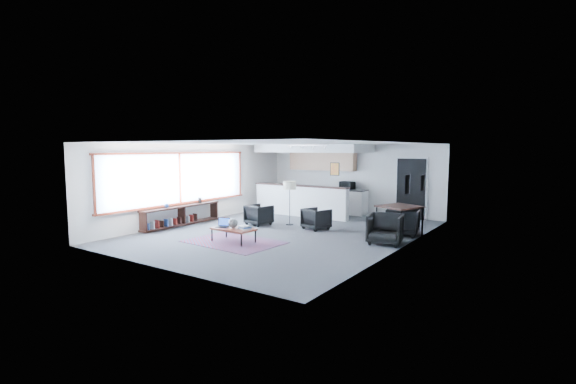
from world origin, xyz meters
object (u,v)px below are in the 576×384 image
Objects in this scene: coffee_table at (233,229)px; book_stack at (245,228)px; armchair_left at (259,214)px; floor_lamp at (290,187)px; ceramic_pot at (233,223)px; armchair_right at (316,218)px; dining_chair_far at (403,222)px; laptop at (223,224)px; microwave at (347,185)px; dining_chair_near at (385,230)px; dining_table at (400,208)px.

coffee_table is 3.26× the size of book_stack.
armchair_left is 1.31m from floor_lamp.
armchair_right is (0.92, 2.74, -0.15)m from ceramic_pot.
armchair_left is (-0.97, 2.32, -0.14)m from ceramic_pot.
ceramic_pot is 0.18× the size of floor_lamp.
coffee_table is 2.89m from armchair_right.
armchair_right is 2.55m from dining_chair_far.
laptop is at bearing -175.22° from book_stack.
microwave is (0.32, 6.00, 0.76)m from coffee_table.
floor_lamp is 2.72× the size of microwave.
book_stack is 5.99m from microwave.
laptop is 0.53× the size of dining_chair_near.
book_stack is 0.50× the size of armchair_left.
coffee_table is 1.66× the size of armchair_right.
armchair_left is 0.99× the size of dining_chair_far.
floor_lamp is (-0.20, 2.93, 0.88)m from coffee_table.
dining_table is at bearing -34.55° from microwave.
armchair_left is at bearing 115.64° from coffee_table.
microwave is at bearing 116.55° from dining_chair_near.
dining_chair_far is (0.00, 1.37, -0.00)m from dining_chair_near.
book_stack reaches higher than coffee_table.
coffee_table is at bearing 36.34° from dining_chair_far.
dining_table reaches higher than ceramic_pot.
ceramic_pot is at bearing -85.35° from microwave.
laptop is 4.24m from dining_chair_near.
laptop is at bearing -176.75° from coffee_table.
dining_chair_near reaches higher than coffee_table.
laptop is 0.30× the size of dining_table.
ceramic_pot is at bearing -173.56° from book_stack.
laptop reaches higher than coffee_table.
armchair_right is 3.39m from microwave.
coffee_table is 1.61× the size of dining_chair_near.
armchair_left reaches higher than armchair_right.
dining_table reaches higher than dining_chair_far.
laptop is 0.28× the size of floor_lamp.
ceramic_pot is 0.35× the size of dining_chair_far.
microwave is at bearing 63.72° from laptop.
dining_table is 1.79× the size of dining_chair_far.
dining_chair_near is (3.71, 2.06, -0.08)m from laptop.
laptop is 3.04m from floor_lamp.
laptop is at bearing -88.50° from microwave.
armchair_right reaches higher than laptop.
dining_chair_far is at bearing 48.15° from book_stack.
armchair_left is at bearing 112.69° from ceramic_pot.
dining_chair_far is (0.06, 0.14, -0.41)m from dining_table.
book_stack is 2.65m from armchair_left.
dining_table reaches higher than dining_chair_near.
dining_table is at bearing 22.10° from laptop.
armchair_left is 1.39× the size of microwave.
armchair_left is at bearing 4.76° from dining_chair_far.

